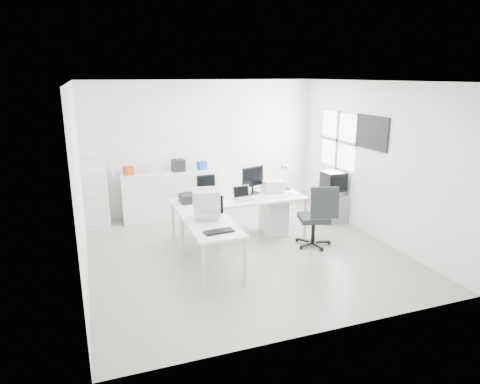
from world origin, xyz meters
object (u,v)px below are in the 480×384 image
object	(u,v)px
lcd_monitor_small	(206,187)
crt_monitor	(206,204)
inkjet_printer	(192,198)
tv_cabinet	(332,208)
side_desk	(211,247)
filing_cabinet	(95,196)
main_desk	(240,218)
lcd_monitor_large	(253,180)
laser_printer	(273,186)
crt_tv	(333,183)
sideboard	(170,195)
drawer_pedestal	(274,217)
laptop	(244,194)
office_chair	(314,215)

from	to	relation	value
lcd_monitor_small	crt_monitor	world-z (taller)	crt_monitor
inkjet_printer	tv_cabinet	size ratio (longest dim) A/B	0.70
side_desk	filing_cabinet	distance (m)	2.96
main_desk	side_desk	size ratio (longest dim) A/B	1.71
tv_cabinet	lcd_monitor_large	bearing A→B (deg)	179.26
laser_printer	filing_cabinet	world-z (taller)	filing_cabinet
tv_cabinet	crt_tv	distance (m)	0.51
laser_printer	sideboard	distance (m)	2.23
inkjet_printer	drawer_pedestal	bearing A→B (deg)	-4.41
lcd_monitor_large	crt_tv	size ratio (longest dim) A/B	1.00
side_desk	filing_cabinet	world-z (taller)	filing_cabinet
side_desk	lcd_monitor_small	bearing A→B (deg)	77.47
lcd_monitor_large	laptop	world-z (taller)	lcd_monitor_large
lcd_monitor_small	laser_printer	xyz separation A→B (m)	(1.30, -0.03, -0.10)
lcd_monitor_small	filing_cabinet	size ratio (longest dim) A/B	0.32
drawer_pedestal	sideboard	size ratio (longest dim) A/B	0.31
laser_printer	tv_cabinet	distance (m)	1.44
main_desk	laser_printer	world-z (taller)	laser_printer
lcd_monitor_small	laser_printer	world-z (taller)	lcd_monitor_small
main_desk	office_chair	xyz separation A→B (m)	(1.09, -0.76, 0.18)
side_desk	lcd_monitor_large	distance (m)	1.91
tv_cabinet	filing_cabinet	bearing A→B (deg)	165.61
side_desk	drawer_pedestal	xyz separation A→B (m)	(1.55, 1.15, -0.08)
drawer_pedestal	filing_cabinet	bearing A→B (deg)	156.94
laptop	laser_printer	world-z (taller)	same
office_chair	crt_tv	xyz separation A→B (m)	(0.98, 0.99, 0.25)
main_desk	laptop	size ratio (longest dim) A/B	7.04
drawer_pedestal	tv_cabinet	size ratio (longest dim) A/B	1.04
lcd_monitor_small	office_chair	world-z (taller)	lcd_monitor_small
drawer_pedestal	office_chair	world-z (taller)	office_chair
laptop	filing_cabinet	bearing A→B (deg)	140.68
inkjet_printer	filing_cabinet	bearing A→B (deg)	138.37
laptop	filing_cabinet	distance (m)	2.90
side_desk	lcd_monitor_small	size ratio (longest dim) A/B	3.35
drawer_pedestal	lcd_monitor_small	distance (m)	1.43
main_desk	laptop	bearing A→B (deg)	-63.43
main_desk	crt_tv	bearing A→B (deg)	6.27
crt_monitor	side_desk	bearing A→B (deg)	-79.39
lcd_monitor_small	filing_cabinet	world-z (taller)	filing_cabinet
side_desk	tv_cabinet	size ratio (longest dim) A/B	2.43
main_desk	tv_cabinet	world-z (taller)	main_desk
crt_monitor	crt_tv	size ratio (longest dim) A/B	0.95
laser_printer	crt_monitor	size ratio (longest dim) A/B	0.81
laser_printer	office_chair	distance (m)	1.08
laser_printer	office_chair	world-z (taller)	office_chair
side_desk	crt_monitor	xyz separation A→B (m)	(0.00, 0.25, 0.61)
tv_cabinet	drawer_pedestal	bearing A→B (deg)	-172.62
side_desk	lcd_monitor_small	world-z (taller)	lcd_monitor_small
crt_tv	filing_cabinet	bearing A→B (deg)	165.61
crt_tv	filing_cabinet	size ratio (longest dim) A/B	0.38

